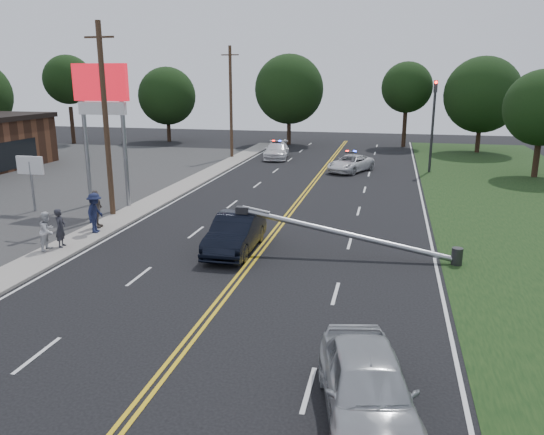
% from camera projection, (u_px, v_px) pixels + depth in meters
% --- Properties ---
extents(ground, '(120.00, 120.00, 0.00)m').
position_uv_depth(ground, '(193.00, 335.00, 15.39)').
color(ground, black).
rests_on(ground, ground).
extents(sidewalk, '(1.80, 70.00, 0.12)m').
position_uv_depth(sidewalk, '(108.00, 225.00, 26.60)').
color(sidewalk, gray).
rests_on(sidewalk, ground).
extents(centerline_yellow, '(0.36, 80.00, 0.00)m').
position_uv_depth(centerline_yellow, '(270.00, 237.00, 24.81)').
color(centerline_yellow, gold).
rests_on(centerline_yellow, ground).
extents(pylon_sign, '(3.20, 0.35, 8.00)m').
position_uv_depth(pylon_sign, '(102.00, 101.00, 29.30)').
color(pylon_sign, gray).
rests_on(pylon_sign, ground).
extents(small_sign, '(1.60, 0.14, 3.10)m').
position_uv_depth(small_sign, '(31.00, 170.00, 29.10)').
color(small_sign, gray).
rests_on(small_sign, ground).
extents(traffic_signal, '(0.28, 0.41, 7.05)m').
position_uv_depth(traffic_signal, '(433.00, 118.00, 40.82)').
color(traffic_signal, '#2D2D30').
rests_on(traffic_signal, ground).
extents(fallen_streetlight, '(9.36, 0.44, 1.91)m').
position_uv_depth(fallen_streetlight, '(359.00, 236.00, 21.80)').
color(fallen_streetlight, '#2D2D30').
rests_on(fallen_streetlight, ground).
extents(utility_pole_mid, '(1.60, 0.28, 10.00)m').
position_uv_depth(utility_pole_mid, '(106.00, 121.00, 27.37)').
color(utility_pole_mid, '#382619').
rests_on(utility_pole_mid, ground).
extents(utility_pole_far, '(1.60, 0.28, 10.00)m').
position_uv_depth(utility_pole_far, '(231.00, 102.00, 48.11)').
color(utility_pole_far, '#382619').
rests_on(utility_pole_far, ground).
extents(tree_4, '(5.33, 5.33, 9.69)m').
position_uv_depth(tree_4, '(68.00, 80.00, 58.36)').
color(tree_4, black).
rests_on(tree_4, ground).
extents(tree_5, '(6.52, 6.52, 8.46)m').
position_uv_depth(tree_5, '(167.00, 96.00, 60.69)').
color(tree_5, black).
rests_on(tree_5, ground).
extents(tree_6, '(7.50, 7.50, 9.76)m').
position_uv_depth(tree_6, '(289.00, 89.00, 57.76)').
color(tree_6, black).
rests_on(tree_6, ground).
extents(tree_7, '(5.30, 5.30, 8.90)m').
position_uv_depth(tree_7, '(407.00, 87.00, 55.71)').
color(tree_7, black).
rests_on(tree_7, ground).
extents(tree_8, '(7.34, 7.34, 9.29)m').
position_uv_depth(tree_8, '(482.00, 95.00, 51.56)').
color(tree_8, black).
rests_on(tree_8, ground).
extents(tree_9, '(5.53, 5.53, 7.89)m').
position_uv_depth(tree_9, '(543.00, 108.00, 38.57)').
color(tree_9, black).
rests_on(tree_9, ground).
extents(crashed_sedan, '(1.77, 4.87, 1.60)m').
position_uv_depth(crashed_sedan, '(235.00, 233.00, 22.71)').
color(crashed_sedan, black).
rests_on(crashed_sedan, ground).
extents(waiting_sedan, '(2.86, 5.05, 1.62)m').
position_uv_depth(waiting_sedan, '(368.00, 387.00, 11.39)').
color(waiting_sedan, '#A6A9AE').
rests_on(waiting_sedan, ground).
extents(emergency_a, '(3.91, 5.17, 1.31)m').
position_uv_depth(emergency_a, '(351.00, 164.00, 41.97)').
color(emergency_a, silver).
rests_on(emergency_a, ground).
extents(emergency_b, '(2.68, 5.31, 1.48)m').
position_uv_depth(emergency_b, '(277.00, 151.00, 48.73)').
color(emergency_b, silver).
rests_on(emergency_b, ground).
extents(bystander_a, '(0.53, 0.69, 1.69)m').
position_uv_depth(bystander_a, '(60.00, 228.00, 22.88)').
color(bystander_a, '#24242C').
rests_on(bystander_a, sidewalk).
extents(bystander_b, '(0.72, 0.88, 1.67)m').
position_uv_depth(bystander_b, '(47.00, 231.00, 22.47)').
color(bystander_b, silver).
rests_on(bystander_b, sidewalk).
extents(bystander_c, '(0.83, 1.30, 1.90)m').
position_uv_depth(bystander_c, '(95.00, 213.00, 25.01)').
color(bystander_c, '#181E3D').
rests_on(bystander_c, sidewalk).
extents(bystander_d, '(0.53, 1.11, 1.85)m').
position_uv_depth(bystander_d, '(96.00, 209.00, 25.81)').
color(bystander_d, '#5C514A').
rests_on(bystander_d, sidewalk).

